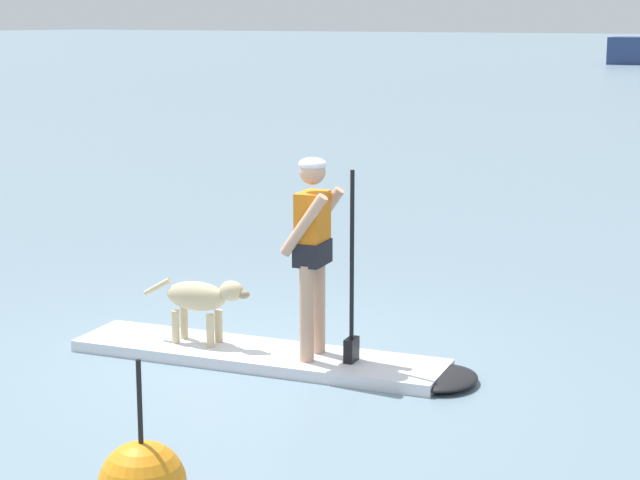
% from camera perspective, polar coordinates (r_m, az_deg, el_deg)
% --- Properties ---
extents(ground_plane, '(400.00, 400.00, 0.00)m').
position_cam_1_polar(ground_plane, '(9.62, -3.25, -6.26)').
color(ground_plane, slate).
extents(paddleboard, '(3.67, 1.40, 0.10)m').
position_cam_1_polar(paddleboard, '(9.51, -2.00, -6.14)').
color(paddleboard, silver).
rests_on(paddleboard, ground_plane).
extents(person_paddler, '(0.65, 0.54, 1.70)m').
position_cam_1_polar(person_paddler, '(9.14, -0.30, -0.18)').
color(person_paddler, tan).
rests_on(person_paddler, paddleboard).
extents(dog, '(1.03, 0.33, 0.59)m').
position_cam_1_polar(dog, '(9.71, -6.16, -3.05)').
color(dog, '#CCB78C').
rests_on(dog, paddleboard).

